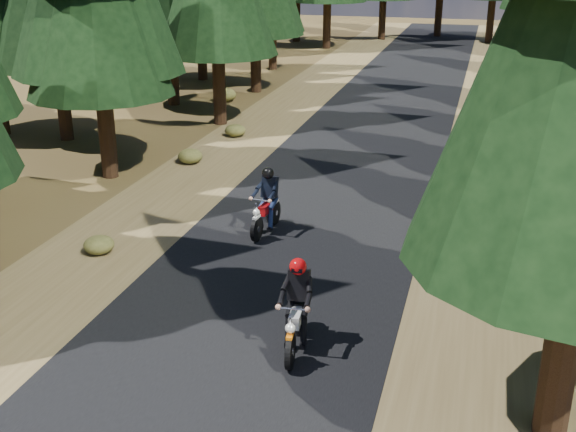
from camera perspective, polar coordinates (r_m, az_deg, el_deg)
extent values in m
plane|color=#403017|center=(16.06, -1.43, -5.52)|extent=(120.00, 120.00, 0.00)
cube|color=black|center=(20.50, 2.61, 0.52)|extent=(6.00, 100.00, 0.01)
cube|color=brown|center=(21.92, -9.19, 1.63)|extent=(3.20, 100.00, 0.01)
cube|color=brown|center=(20.07, 15.51, -0.73)|extent=(3.20, 100.00, 0.01)
cylinder|color=black|center=(10.99, 21.75, -3.31)|extent=(0.53, 0.53, 5.85)
cylinder|color=black|center=(23.42, -14.40, 9.27)|extent=(0.51, 0.51, 5.34)
cylinder|color=black|center=(18.96, 20.54, 4.64)|extent=(0.48, 0.48, 4.52)
cone|color=black|center=(18.43, 21.67, 13.07)|extent=(3.84, 3.84, 5.65)
cylinder|color=black|center=(24.22, -14.53, 10.94)|extent=(0.56, 0.56, 6.43)
cylinder|color=black|center=(28.55, -17.62, 11.19)|extent=(0.52, 0.52, 5.56)
cylinder|color=black|center=(29.90, -5.54, 12.61)|extent=(0.53, 0.53, 5.72)
cylinder|color=black|center=(28.38, 21.12, 9.64)|extent=(0.48, 0.48, 4.51)
cylinder|color=black|center=(33.87, -9.30, 13.97)|extent=(0.55, 0.55, 6.37)
cylinder|color=black|center=(36.54, -2.60, 14.13)|extent=(0.53, 0.53, 5.64)
cylinder|color=black|center=(33.85, 20.44, 12.50)|extent=(0.53, 0.53, 5.83)
cylinder|color=black|center=(40.17, -6.90, 14.49)|extent=(0.52, 0.52, 5.45)
cylinder|color=black|center=(43.29, -1.23, 14.40)|extent=(0.48, 0.48, 4.42)
cylinder|color=black|center=(42.57, 21.60, 13.80)|extent=(0.53, 0.53, 5.76)
cylinder|color=black|center=(49.42, -3.63, 15.38)|extent=(0.49, 0.49, 4.75)
cylinder|color=black|center=(39.87, -10.56, 14.94)|extent=(0.56, 0.56, 6.40)
cylinder|color=black|center=(52.12, 3.13, 16.59)|extent=(0.56, 0.56, 6.40)
cylinder|color=black|center=(50.99, 19.24, 15.19)|extent=(0.54, 0.54, 6.00)
cylinder|color=black|center=(52.82, -3.76, 16.20)|extent=(0.52, 0.52, 5.60)
ellipsoid|color=#474C1E|center=(26.99, 15.05, 5.46)|extent=(0.91, 0.91, 0.55)
ellipsoid|color=#474C1E|center=(35.61, 19.32, 8.62)|extent=(0.84, 0.84, 0.50)
ellipsoid|color=#474C1E|center=(19.68, 19.05, -0.75)|extent=(0.88, 0.88, 0.53)
ellipsoid|color=#474C1E|center=(24.96, -7.74, 4.70)|extent=(0.84, 0.84, 0.50)
ellipsoid|color=#474C1E|center=(18.17, -14.72, -2.21)|extent=(0.74, 0.74, 0.44)
ellipsoid|color=#474C1E|center=(28.30, -4.19, 6.76)|extent=(0.80, 0.80, 0.48)
ellipsoid|color=#474C1E|center=(16.76, 20.24, -4.64)|extent=(0.96, 0.96, 0.58)
ellipsoid|color=#474C1E|center=(28.44, 21.20, 5.59)|extent=(1.01, 1.01, 0.60)
ellipsoid|color=#474C1E|center=(34.66, -5.02, 9.51)|extent=(1.07, 1.07, 0.64)
cube|color=black|center=(13.15, 0.67, -5.98)|extent=(0.42, 0.28, 0.57)
sphere|color=red|center=(12.96, 0.68, -4.33)|extent=(0.35, 0.35, 0.32)
cube|color=black|center=(18.49, -1.78, 2.06)|extent=(0.41, 0.27, 0.56)
sphere|color=black|center=(18.36, -1.79, 3.26)|extent=(0.34, 0.34, 0.31)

